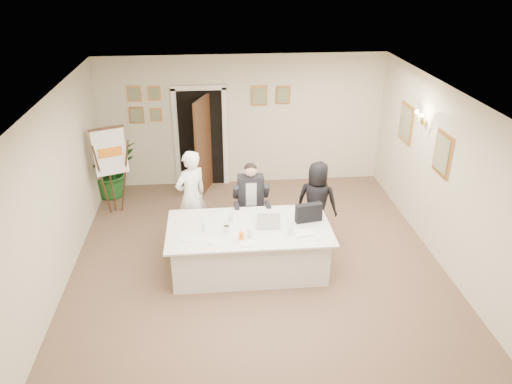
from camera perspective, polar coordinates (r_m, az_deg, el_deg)
The scene contains 28 objects.
floor at distance 8.16m, azimuth 0.27°, elevation -8.92°, with size 7.00×7.00×0.00m, color brown.
ceiling at distance 6.96m, azimuth 0.32°, elevation 10.40°, with size 6.00×7.00×0.02m, color white.
wall_back at distance 10.71m, azimuth -1.53°, elevation 8.10°, with size 6.00×0.10×2.80m, color beige.
wall_front at distance 4.59m, azimuth 4.76°, elevation -19.30°, with size 6.00×0.10×2.80m, color beige.
wall_left at distance 7.79m, azimuth -22.25°, elevation -0.91°, with size 0.10×7.00×2.80m, color beige.
wall_right at distance 8.28m, azimuth 21.44°, elevation 0.80°, with size 0.10×7.00×2.80m, color beige.
doorway at distance 10.63m, azimuth -6.22°, elevation 5.80°, with size 1.14×0.86×2.20m.
pictures_back_wall at distance 10.53m, azimuth -5.96°, elevation 10.23°, with size 3.40×0.06×0.80m, color #C58543, non-canonical shape.
pictures_right_wall at distance 9.15m, azimuth 18.49°, elevation 5.95°, with size 0.06×2.20×0.80m, color #C58543, non-canonical shape.
wall_sconce at distance 9.01m, azimuth 18.39°, elevation 8.04°, with size 0.20×0.30×0.24m, color gold, non-canonical shape.
conference_table at distance 7.99m, azimuth -0.80°, elevation -6.40°, with size 2.55×1.37×0.78m.
seated_man at distance 8.72m, azimuth -0.58°, elevation -1.04°, with size 0.61×0.65×1.43m, color black, non-canonical shape.
flip_chart at distance 9.90m, azimuth -16.13°, elevation 1.85°, with size 0.62×0.49×1.73m.
standing_man at distance 8.69m, azimuth -7.40°, elevation -0.48°, with size 0.61×0.40×1.67m, color white.
standing_woman at distance 8.71m, azimuth 6.95°, elevation -1.13°, with size 0.72×0.47×1.47m, color black.
potted_palm at distance 10.76m, azimuth -16.37°, elevation 2.48°, with size 1.05×0.91×1.17m, color #1D571F.
laptop at distance 7.79m, azimuth 1.34°, elevation -2.85°, with size 0.36×0.37×0.28m, color #B7BABC, non-canonical shape.
laptop_bag at distance 7.93m, azimuth 6.05°, elevation -2.37°, with size 0.43×0.12×0.30m, color black.
paper_stack at distance 7.63m, azimuth 5.44°, elevation -4.72°, with size 0.27×0.19×0.03m, color white.
plate_left at distance 7.54m, azimuth -7.78°, elevation -5.32°, with size 0.20×0.20×0.01m, color white.
plate_mid at distance 7.43m, azimuth -4.62°, elevation -5.67°, with size 0.22×0.22×0.01m, color white.
plate_near at distance 7.37m, azimuth -1.16°, elevation -5.85°, with size 0.22×0.22×0.01m, color white.
glass_a at distance 7.71m, azimuth -6.00°, elevation -3.93°, with size 0.06×0.06×0.14m, color silver.
glass_b at distance 7.48m, azimuth -0.77°, elevation -4.77°, with size 0.06×0.06×0.14m, color silver.
glass_c at distance 7.57m, azimuth 3.92°, elevation -4.44°, with size 0.07×0.07×0.14m, color silver.
glass_d at distance 7.92m, azimuth -2.88°, elevation -2.95°, with size 0.06×0.06×0.14m, color silver.
oj_glass at distance 7.43m, azimuth -1.68°, elevation -5.07°, with size 0.07×0.07×0.13m, color orange.
steel_jug at distance 7.64m, azimuth -3.38°, elevation -4.25°, with size 0.09×0.09×0.11m, color silver.
Camera 1 is at (-0.65, -6.68, 4.64)m, focal length 35.00 mm.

